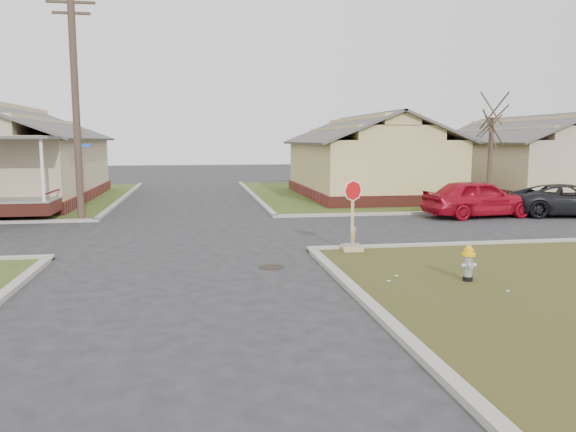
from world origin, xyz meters
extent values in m
plane|color=#242427|center=(0.00, 0.00, 0.00)|extent=(120.00, 120.00, 0.00)
cube|color=#324518|center=(22.00, 18.00, 0.03)|extent=(37.00, 19.00, 0.05)
cylinder|color=black|center=(2.20, -0.50, 0.01)|extent=(0.64, 0.64, 0.01)
cube|color=maroon|center=(10.00, 16.50, 0.30)|extent=(7.20, 11.20, 0.60)
cube|color=tan|center=(10.00, 16.50, 1.90)|extent=(7.00, 11.00, 2.60)
cube|color=maroon|center=(20.00, 16.50, 0.30)|extent=(7.20, 11.20, 0.60)
cube|color=#C6AE8F|center=(20.00, 16.50, 1.90)|extent=(7.00, 11.00, 2.60)
cylinder|color=#3F2E24|center=(-4.20, 8.90, 4.50)|extent=(0.28, 0.28, 9.00)
cube|color=#3F2E24|center=(-4.20, 8.90, 8.40)|extent=(1.80, 0.10, 0.10)
cube|color=#3F2E24|center=(-4.20, 8.90, 8.00)|extent=(1.40, 0.10, 0.10)
cylinder|color=#3F2E24|center=(14.00, 10.20, 2.15)|extent=(0.22, 0.22, 4.20)
cylinder|color=black|center=(6.36, -2.78, 0.10)|extent=(0.22, 0.22, 0.10)
cylinder|color=#B8B9BD|center=(6.36, -2.78, 0.38)|extent=(0.19, 0.19, 0.47)
sphere|color=#B8B9BD|center=(6.36, -2.78, 0.62)|extent=(0.19, 0.19, 0.19)
cylinder|color=#FFB80D|center=(6.36, -2.78, 0.66)|extent=(0.30, 0.30, 0.06)
cylinder|color=#FFB80D|center=(6.36, -2.78, 0.73)|extent=(0.22, 0.22, 0.10)
sphere|color=#FFB80D|center=(6.36, -2.78, 0.79)|extent=(0.15, 0.15, 0.15)
cube|color=tan|center=(4.74, 1.06, 0.12)|extent=(0.57, 0.57, 0.14)
cube|color=gray|center=(4.74, 1.06, 0.21)|extent=(0.46, 0.46, 0.04)
cube|color=tan|center=(4.74, 1.06, 1.10)|extent=(0.08, 0.04, 1.92)
cylinder|color=red|center=(4.74, 1.02, 1.78)|extent=(0.51, 0.22, 0.55)
cylinder|color=white|center=(4.74, 1.03, 1.78)|extent=(0.58, 0.25, 0.62)
imported|color=#A60B1E|center=(12.00, 7.41, 0.79)|extent=(4.82, 2.34, 1.59)
imported|color=black|center=(16.05, 7.13, 0.67)|extent=(5.19, 3.16, 1.35)
camera|label=1|loc=(0.34, -14.32, 3.20)|focal=35.00mm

